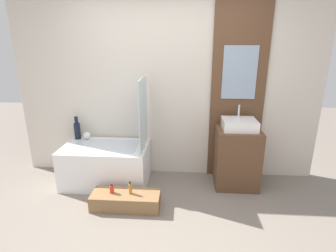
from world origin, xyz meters
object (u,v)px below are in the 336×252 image
Objects in this scene: vase_round_light at (87,136)px; wooden_step_bench at (126,200)px; vase_tall_dark at (77,130)px; bathtub at (106,164)px; bottle_soap_primary at (112,189)px; sink at (239,124)px; bottle_soap_secondary at (130,188)px.

wooden_step_bench is at bearing -48.03° from vase_round_light.
vase_tall_dark is at bearing 136.49° from wooden_step_bench.
bathtub reaches higher than wooden_step_bench.
bathtub reaches higher than bottle_soap_primary.
sink is (1.77, 0.07, 0.59)m from bathtub.
bottle_soap_secondary is at bearing 0.00° from wooden_step_bench.
wooden_step_bench is 2.44× the size of vase_tall_dark.
wooden_step_bench is (0.39, -0.57, -0.18)m from bathtub.
sink is at bearing 24.95° from wooden_step_bench.
bathtub is at bearing 112.10° from bottle_soap_primary.
bathtub is 0.71m from wooden_step_bench.
vase_tall_dark is (-2.24, 0.18, -0.19)m from sink.
bottle_soap_primary is (-0.16, -0.00, 0.14)m from wooden_step_bench.
wooden_step_bench is 0.22m from bottle_soap_primary.
bottle_soap_primary is at bearing -157.39° from sink.
sink reaches higher than vase_round_light.
vase_round_light reaches higher than bottle_soap_secondary.
vase_round_light is at bearing 175.33° from sink.
vase_round_light is 1.05m from bottle_soap_primary.
wooden_step_bench is 1.33m from vase_tall_dark.
bottle_soap_primary is at bearing -180.00° from wooden_step_bench.
wooden_step_bench is 1.87× the size of sink.
bathtub is 2.64× the size of sink.
vase_round_light is at bearing 131.97° from wooden_step_bench.
wooden_step_bench is 5.14× the size of bottle_soap_secondary.
sink reaches higher than bottle_soap_primary.
bottle_soap_secondary is (-1.31, -0.64, -0.61)m from sink.
wooden_step_bench is at bearing -55.48° from bathtub.
bathtub is 0.62m from bottle_soap_primary.
vase_round_light is at bearing 144.40° from bathtub.
vase_tall_dark reaches higher than wooden_step_bench.
bottle_soap_primary is (-1.53, -0.64, -0.63)m from sink.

